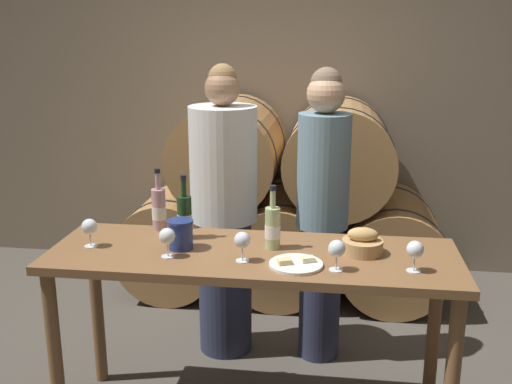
{
  "coord_description": "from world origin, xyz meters",
  "views": [
    {
      "loc": [
        0.36,
        -2.53,
        1.87
      ],
      "look_at": [
        0.0,
        0.12,
        1.13
      ],
      "focal_mm": 42.0,
      "sensor_mm": 36.0,
      "label": 1
    }
  ],
  "objects_px": {
    "wine_bottle_red": "(185,216)",
    "wine_glass_center": "(242,241)",
    "tasting_table": "(252,277)",
    "person_right": "(322,212)",
    "wine_bottle_white": "(273,227)",
    "wine_bottle_rose": "(159,209)",
    "wine_glass_far_right": "(415,250)",
    "cheese_plate": "(296,264)",
    "person_left": "(224,213)",
    "bread_basket": "(362,243)",
    "wine_glass_left": "(167,237)",
    "wine_glass_right": "(337,249)",
    "blue_crock": "(181,233)",
    "wine_glass_far_left": "(89,227)"
  },
  "relations": [
    {
      "from": "wine_bottle_red",
      "to": "wine_glass_far_left",
      "type": "height_order",
      "value": "wine_bottle_red"
    },
    {
      "from": "wine_glass_right",
      "to": "bread_basket",
      "type": "bearing_deg",
      "value": 61.81
    },
    {
      "from": "wine_bottle_white",
      "to": "person_right",
      "type": "bearing_deg",
      "value": 70.83
    },
    {
      "from": "wine_glass_left",
      "to": "wine_bottle_white",
      "type": "bearing_deg",
      "value": 20.75
    },
    {
      "from": "tasting_table",
      "to": "person_left",
      "type": "bearing_deg",
      "value": 110.9
    },
    {
      "from": "wine_bottle_rose",
      "to": "wine_glass_right",
      "type": "distance_m",
      "value": 0.98
    },
    {
      "from": "wine_bottle_white",
      "to": "blue_crock",
      "type": "distance_m",
      "value": 0.42
    },
    {
      "from": "person_right",
      "to": "wine_glass_far_left",
      "type": "bearing_deg",
      "value": -146.29
    },
    {
      "from": "wine_glass_center",
      "to": "wine_glass_right",
      "type": "height_order",
      "value": "same"
    },
    {
      "from": "person_right",
      "to": "tasting_table",
      "type": "bearing_deg",
      "value": -113.82
    },
    {
      "from": "person_right",
      "to": "wine_glass_center",
      "type": "xyz_separation_m",
      "value": [
        -0.33,
        -0.79,
        0.1
      ]
    },
    {
      "from": "wine_bottle_red",
      "to": "wine_glass_far_right",
      "type": "bearing_deg",
      "value": -14.79
    },
    {
      "from": "blue_crock",
      "to": "wine_glass_center",
      "type": "xyz_separation_m",
      "value": [
        0.3,
        -0.12,
        0.02
      ]
    },
    {
      "from": "person_left",
      "to": "blue_crock",
      "type": "bearing_deg",
      "value": -96.37
    },
    {
      "from": "wine_bottle_white",
      "to": "blue_crock",
      "type": "xyz_separation_m",
      "value": [
        -0.42,
        -0.06,
        -0.03
      ]
    },
    {
      "from": "person_left",
      "to": "wine_bottle_rose",
      "type": "distance_m",
      "value": 0.51
    },
    {
      "from": "blue_crock",
      "to": "wine_glass_far_left",
      "type": "xyz_separation_m",
      "value": [
        -0.42,
        -0.03,
        0.02
      ]
    },
    {
      "from": "tasting_table",
      "to": "person_right",
      "type": "distance_m",
      "value": 0.75
    },
    {
      "from": "person_left",
      "to": "cheese_plate",
      "type": "distance_m",
      "value": 0.94
    },
    {
      "from": "person_left",
      "to": "tasting_table",
      "type": "bearing_deg",
      "value": -69.1
    },
    {
      "from": "wine_bottle_rose",
      "to": "wine_glass_right",
      "type": "relative_size",
      "value": 2.35
    },
    {
      "from": "cheese_plate",
      "to": "wine_glass_far_left",
      "type": "distance_m",
      "value": 0.98
    },
    {
      "from": "wine_glass_far_right",
      "to": "wine_bottle_red",
      "type": "bearing_deg",
      "value": 165.21
    },
    {
      "from": "wine_glass_far_right",
      "to": "tasting_table",
      "type": "bearing_deg",
      "value": 169.38
    },
    {
      "from": "wine_bottle_rose",
      "to": "wine_glass_far_right",
      "type": "relative_size",
      "value": 2.35
    },
    {
      "from": "wine_glass_right",
      "to": "wine_bottle_white",
      "type": "bearing_deg",
      "value": 142.4
    },
    {
      "from": "wine_bottle_white",
      "to": "person_left",
      "type": "bearing_deg",
      "value": 119.21
    },
    {
      "from": "bread_basket",
      "to": "wine_glass_right",
      "type": "bearing_deg",
      "value": -118.19
    },
    {
      "from": "wine_glass_left",
      "to": "wine_glass_right",
      "type": "distance_m",
      "value": 0.75
    },
    {
      "from": "wine_bottle_red",
      "to": "blue_crock",
      "type": "height_order",
      "value": "wine_bottle_red"
    },
    {
      "from": "wine_bottle_red",
      "to": "wine_glass_center",
      "type": "xyz_separation_m",
      "value": [
        0.32,
        -0.26,
        -0.01
      ]
    },
    {
      "from": "tasting_table",
      "to": "person_right",
      "type": "height_order",
      "value": "person_right"
    },
    {
      "from": "tasting_table",
      "to": "wine_glass_center",
      "type": "xyz_separation_m",
      "value": [
        -0.03,
        -0.12,
        0.22
      ]
    },
    {
      "from": "wine_glass_far_left",
      "to": "wine_glass_center",
      "type": "relative_size",
      "value": 1.0
    },
    {
      "from": "tasting_table",
      "to": "wine_bottle_rose",
      "type": "xyz_separation_m",
      "value": [
        -0.51,
        0.26,
        0.23
      ]
    },
    {
      "from": "person_right",
      "to": "wine_glass_left",
      "type": "relative_size",
      "value": 12.45
    },
    {
      "from": "wine_bottle_rose",
      "to": "wine_glass_center",
      "type": "bearing_deg",
      "value": -37.56
    },
    {
      "from": "wine_glass_far_right",
      "to": "person_right",
      "type": "bearing_deg",
      "value": 116.49
    },
    {
      "from": "tasting_table",
      "to": "person_right",
      "type": "xyz_separation_m",
      "value": [
        0.3,
        0.68,
        0.12
      ]
    },
    {
      "from": "person_right",
      "to": "bread_basket",
      "type": "relative_size",
      "value": 9.08
    },
    {
      "from": "wine_bottle_red",
      "to": "wine_glass_far_right",
      "type": "relative_size",
      "value": 2.34
    },
    {
      "from": "wine_glass_left",
      "to": "wine_glass_center",
      "type": "relative_size",
      "value": 1.0
    },
    {
      "from": "blue_crock",
      "to": "wine_glass_far_right",
      "type": "relative_size",
      "value": 1.03
    },
    {
      "from": "wine_bottle_white",
      "to": "wine_bottle_rose",
      "type": "height_order",
      "value": "wine_bottle_rose"
    },
    {
      "from": "bread_basket",
      "to": "wine_glass_far_left",
      "type": "xyz_separation_m",
      "value": [
        -1.25,
        -0.08,
        0.05
      ]
    },
    {
      "from": "wine_bottle_white",
      "to": "cheese_plate",
      "type": "distance_m",
      "value": 0.25
    },
    {
      "from": "blue_crock",
      "to": "wine_glass_far_right",
      "type": "distance_m",
      "value": 1.04
    },
    {
      "from": "person_right",
      "to": "wine_glass_far_right",
      "type": "height_order",
      "value": "person_right"
    },
    {
      "from": "tasting_table",
      "to": "wine_glass_center",
      "type": "bearing_deg",
      "value": -103.6
    },
    {
      "from": "wine_glass_far_left",
      "to": "wine_bottle_white",
      "type": "bearing_deg",
      "value": 6.17
    }
  ]
}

